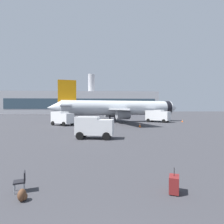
{
  "coord_description": "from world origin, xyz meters",
  "views": [
    {
      "loc": [
        0.14,
        -2.42,
        3.64
      ],
      "look_at": [
        2.16,
        29.05,
        3.0
      ],
      "focal_mm": 31.06,
      "sensor_mm": 36.0,
      "label": 1
    }
  ],
  "objects_px": {
    "service_truck": "(62,118)",
    "gate_chair": "(21,180)",
    "traveller_backpack": "(22,195)",
    "safety_cone_far": "(140,125)",
    "safety_cone_mid": "(182,121)",
    "rolling_suitcase": "(174,184)",
    "fuel_truck": "(158,115)",
    "airplane_at_gate": "(119,108)",
    "safety_cone_near": "(92,128)",
    "cargo_van": "(94,126)"
  },
  "relations": [
    {
      "from": "traveller_backpack",
      "to": "service_truck",
      "type": "bearing_deg",
      "value": 98.2
    },
    {
      "from": "fuel_truck",
      "to": "safety_cone_near",
      "type": "distance_m",
      "value": 22.53
    },
    {
      "from": "gate_chair",
      "to": "safety_cone_far",
      "type": "bearing_deg",
      "value": 68.29
    },
    {
      "from": "safety_cone_near",
      "to": "cargo_van",
      "type": "bearing_deg",
      "value": -86.82
    },
    {
      "from": "safety_cone_near",
      "to": "rolling_suitcase",
      "type": "bearing_deg",
      "value": -80.17
    },
    {
      "from": "safety_cone_mid",
      "to": "traveller_backpack",
      "type": "relative_size",
      "value": 1.32
    },
    {
      "from": "safety_cone_near",
      "to": "safety_cone_far",
      "type": "relative_size",
      "value": 0.72
    },
    {
      "from": "airplane_at_gate",
      "to": "rolling_suitcase",
      "type": "bearing_deg",
      "value": -92.49
    },
    {
      "from": "fuel_truck",
      "to": "safety_cone_far",
      "type": "relative_size",
      "value": 7.43
    },
    {
      "from": "safety_cone_far",
      "to": "gate_chair",
      "type": "bearing_deg",
      "value": -111.71
    },
    {
      "from": "safety_cone_mid",
      "to": "rolling_suitcase",
      "type": "distance_m",
      "value": 45.37
    },
    {
      "from": "safety_cone_near",
      "to": "gate_chair",
      "type": "distance_m",
      "value": 24.9
    },
    {
      "from": "safety_cone_far",
      "to": "traveller_backpack",
      "type": "xyz_separation_m",
      "value": [
        -10.68,
        -28.71,
        -0.17
      ]
    },
    {
      "from": "fuel_truck",
      "to": "gate_chair",
      "type": "relative_size",
      "value": 7.1
    },
    {
      "from": "traveller_backpack",
      "to": "gate_chair",
      "type": "bearing_deg",
      "value": 113.35
    },
    {
      "from": "service_truck",
      "to": "traveller_backpack",
      "type": "bearing_deg",
      "value": -81.8
    },
    {
      "from": "safety_cone_mid",
      "to": "rolling_suitcase",
      "type": "relative_size",
      "value": 0.58
    },
    {
      "from": "airplane_at_gate",
      "to": "fuel_truck",
      "type": "height_order",
      "value": "airplane_at_gate"
    },
    {
      "from": "service_truck",
      "to": "cargo_van",
      "type": "bearing_deg",
      "value": -68.32
    },
    {
      "from": "safety_cone_far",
      "to": "cargo_van",
      "type": "bearing_deg",
      "value": -121.91
    },
    {
      "from": "cargo_van",
      "to": "safety_cone_mid",
      "type": "distance_m",
      "value": 34.58
    },
    {
      "from": "airplane_at_gate",
      "to": "safety_cone_far",
      "type": "xyz_separation_m",
      "value": [
        2.63,
        -14.38,
        -3.25
      ]
    },
    {
      "from": "cargo_van",
      "to": "gate_chair",
      "type": "height_order",
      "value": "cargo_van"
    },
    {
      "from": "service_truck",
      "to": "gate_chair",
      "type": "distance_m",
      "value": 32.84
    },
    {
      "from": "cargo_van",
      "to": "safety_cone_near",
      "type": "relative_size",
      "value": 7.88
    },
    {
      "from": "airplane_at_gate",
      "to": "rolling_suitcase",
      "type": "height_order",
      "value": "airplane_at_gate"
    },
    {
      "from": "safety_cone_mid",
      "to": "gate_chair",
      "type": "relative_size",
      "value": 0.74
    },
    {
      "from": "service_truck",
      "to": "traveller_backpack",
      "type": "xyz_separation_m",
      "value": [
        4.82,
        -33.42,
        -1.37
      ]
    },
    {
      "from": "traveller_backpack",
      "to": "gate_chair",
      "type": "distance_m",
      "value": 1.02
    },
    {
      "from": "service_truck",
      "to": "safety_cone_near",
      "type": "height_order",
      "value": "service_truck"
    },
    {
      "from": "safety_cone_mid",
      "to": "safety_cone_far",
      "type": "relative_size",
      "value": 0.77
    },
    {
      "from": "service_truck",
      "to": "gate_chair",
      "type": "bearing_deg",
      "value": -82.25
    },
    {
      "from": "safety_cone_near",
      "to": "safety_cone_mid",
      "type": "xyz_separation_m",
      "value": [
        22.92,
        16.02,
        0.02
      ]
    },
    {
      "from": "safety_cone_mid",
      "to": "traveller_backpack",
      "type": "distance_m",
      "value": 48.5
    },
    {
      "from": "airplane_at_gate",
      "to": "gate_chair",
      "type": "distance_m",
      "value": 43.14
    },
    {
      "from": "service_truck",
      "to": "rolling_suitcase",
      "type": "distance_m",
      "value": 34.92
    },
    {
      "from": "airplane_at_gate",
      "to": "service_truck",
      "type": "distance_m",
      "value": 16.22
    },
    {
      "from": "cargo_van",
      "to": "safety_cone_near",
      "type": "height_order",
      "value": "cargo_van"
    },
    {
      "from": "service_truck",
      "to": "safety_cone_far",
      "type": "bearing_deg",
      "value": -16.91
    },
    {
      "from": "airplane_at_gate",
      "to": "cargo_van",
      "type": "xyz_separation_m",
      "value": [
        -5.68,
        -27.73,
        -2.21
      ]
    },
    {
      "from": "safety_cone_mid",
      "to": "airplane_at_gate",
      "type": "bearing_deg",
      "value": 175.34
    },
    {
      "from": "gate_chair",
      "to": "airplane_at_gate",
      "type": "bearing_deg",
      "value": 78.68
    },
    {
      "from": "service_truck",
      "to": "airplane_at_gate",
      "type": "bearing_deg",
      "value": 36.91
    },
    {
      "from": "safety_cone_far",
      "to": "service_truck",
      "type": "bearing_deg",
      "value": 163.09
    },
    {
      "from": "airplane_at_gate",
      "to": "safety_cone_mid",
      "type": "distance_m",
      "value": 17.05
    },
    {
      "from": "fuel_truck",
      "to": "traveller_backpack",
      "type": "xyz_separation_m",
      "value": [
        -17.95,
        -41.35,
        -1.54
      ]
    },
    {
      "from": "safety_cone_mid",
      "to": "rolling_suitcase",
      "type": "bearing_deg",
      "value": -114.09
    },
    {
      "from": "safety_cone_near",
      "to": "traveller_backpack",
      "type": "distance_m",
      "value": 25.77
    },
    {
      "from": "service_truck",
      "to": "fuel_truck",
      "type": "distance_m",
      "value": 24.11
    },
    {
      "from": "traveller_backpack",
      "to": "gate_chair",
      "type": "relative_size",
      "value": 0.56
    }
  ]
}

